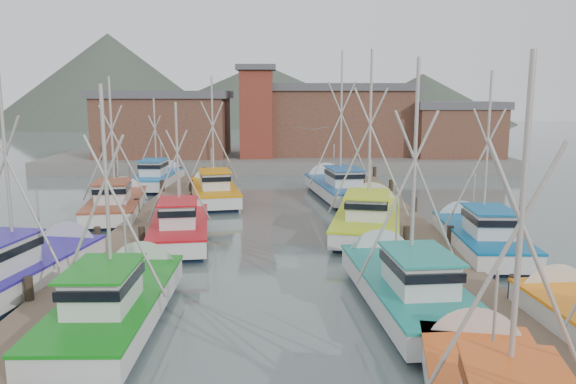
{
  "coord_description": "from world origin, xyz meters",
  "views": [
    {
      "loc": [
        0.33,
        -19.7,
        7.1
      ],
      "look_at": [
        0.63,
        6.04,
        2.6
      ],
      "focal_mm": 35.0,
      "sensor_mm": 36.0,
      "label": 1
    }
  ],
  "objects_px": {
    "boat_4": "(120,301)",
    "boat_8": "(180,227)",
    "lookout_tower": "(256,111)",
    "boat_12": "(213,191)"
  },
  "relations": [
    {
      "from": "boat_4",
      "to": "boat_8",
      "type": "relative_size",
      "value": 1.02
    },
    {
      "from": "lookout_tower",
      "to": "boat_8",
      "type": "height_order",
      "value": "lookout_tower"
    },
    {
      "from": "boat_8",
      "to": "boat_4",
      "type": "bearing_deg",
      "value": -98.25
    },
    {
      "from": "boat_4",
      "to": "boat_12",
      "type": "bearing_deg",
      "value": 88.71
    },
    {
      "from": "lookout_tower",
      "to": "boat_4",
      "type": "height_order",
      "value": "lookout_tower"
    },
    {
      "from": "lookout_tower",
      "to": "boat_4",
      "type": "xyz_separation_m",
      "value": [
        -2.77,
        -35.88,
        -4.87
      ]
    },
    {
      "from": "boat_4",
      "to": "boat_8",
      "type": "height_order",
      "value": "boat_4"
    },
    {
      "from": "boat_4",
      "to": "boat_8",
      "type": "distance_m",
      "value": 10.02
    },
    {
      "from": "boat_4",
      "to": "lookout_tower",
      "type": "bearing_deg",
      "value": 85.66
    },
    {
      "from": "boat_8",
      "to": "boat_12",
      "type": "xyz_separation_m",
      "value": [
        0.36,
        10.42,
        0.01
      ]
    }
  ]
}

